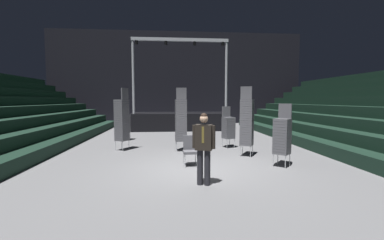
# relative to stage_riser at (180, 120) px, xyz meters

# --- Properties ---
(ground_plane) EXTENTS (22.00, 30.00, 0.10)m
(ground_plane) POSITION_rel_stage_riser_xyz_m (0.00, -10.38, -0.74)
(ground_plane) COLOR slate
(arena_end_wall) EXTENTS (22.00, 0.30, 8.00)m
(arena_end_wall) POSITION_rel_stage_riser_xyz_m (0.00, 4.62, 3.31)
(arena_end_wall) COLOR black
(arena_end_wall) RESTS_ON ground_plane
(stage_riser) EXTENTS (6.60, 2.83, 6.07)m
(stage_riser) POSITION_rel_stage_riser_xyz_m (0.00, 0.00, 0.00)
(stage_riser) COLOR black
(stage_riser) RESTS_ON ground_plane
(man_with_tie) EXTENTS (0.57, 0.34, 1.76)m
(man_with_tie) POSITION_rel_stage_riser_xyz_m (0.12, -11.90, 0.31)
(man_with_tie) COLOR black
(man_with_tie) RESTS_ON ground_plane
(chair_stack_front_left) EXTENTS (0.54, 0.54, 1.79)m
(chair_stack_front_left) POSITION_rel_stage_riser_xyz_m (3.55, -4.17, 0.21)
(chair_stack_front_left) COLOR #B2B5BA
(chair_stack_front_left) RESTS_ON ground_plane
(chair_stack_front_right) EXTENTS (0.60, 0.60, 2.56)m
(chair_stack_front_right) POSITION_rel_stage_riser_xyz_m (-2.67, -7.32, 0.59)
(chair_stack_front_right) COLOR #B2B5BA
(chair_stack_front_right) RESTS_ON ground_plane
(chair_stack_mid_left) EXTENTS (0.60, 0.60, 2.56)m
(chair_stack_mid_left) POSITION_rel_stage_riser_xyz_m (2.13, -8.83, 0.59)
(chair_stack_mid_left) COLOR #B2B5BA
(chair_stack_mid_left) RESTS_ON ground_plane
(chair_stack_mid_right) EXTENTS (0.62, 0.62, 1.96)m
(chair_stack_mid_right) POSITION_rel_stage_riser_xyz_m (2.77, -10.39, 0.30)
(chair_stack_mid_right) COLOR #B2B5BA
(chair_stack_mid_right) RESTS_ON ground_plane
(chair_stack_mid_centre) EXTENTS (0.56, 0.56, 1.79)m
(chair_stack_mid_centre) POSITION_rel_stage_riser_xyz_m (1.84, -7.10, 0.21)
(chair_stack_mid_centre) COLOR #B2B5BA
(chair_stack_mid_centre) RESTS_ON ground_plane
(chair_stack_rear_left) EXTENTS (0.54, 0.54, 1.79)m
(chair_stack_rear_left) POSITION_rel_stage_riser_xyz_m (-3.02, -4.66, 0.21)
(chair_stack_rear_left) COLOR #B2B5BA
(chair_stack_rear_left) RESTS_ON ground_plane
(chair_stack_rear_right) EXTENTS (0.47, 0.47, 2.56)m
(chair_stack_rear_right) POSITION_rel_stage_riser_xyz_m (-0.26, -7.66, 0.59)
(chair_stack_rear_right) COLOR #B2B5BA
(chair_stack_rear_right) RESTS_ON ground_plane
(loose_chair_near_man) EXTENTS (0.46, 0.46, 0.95)m
(loose_chair_near_man) POSITION_rel_stage_riser_xyz_m (-0.07, -9.99, -0.15)
(loose_chair_near_man) COLOR #B2B5BA
(loose_chair_near_man) RESTS_ON ground_plane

